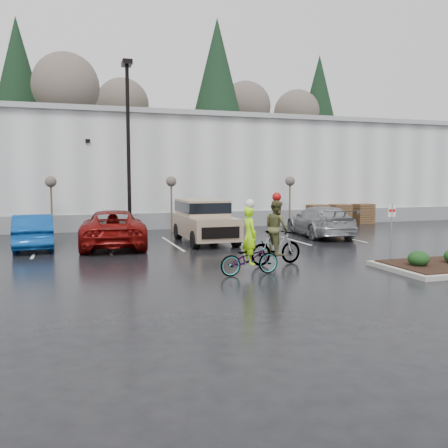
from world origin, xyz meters
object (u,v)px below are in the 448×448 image
object	(u,v)px
car_red	(113,228)
cyclist_olive	(276,239)
lamppost	(128,129)
car_blue	(33,231)
sapling_mid	(171,184)
pallet_stack_b	(340,214)
car_far_silver	(320,221)
sapling_east	(290,184)
fire_lane_sign	(391,226)
suv_tan	(205,221)
pallet_stack_a	(317,215)
cyclist_hivis	(250,252)
pallet_stack_c	(363,214)
sapling_west	(51,185)

from	to	relation	value
car_red	cyclist_olive	bearing A→B (deg)	132.94
lamppost	car_blue	distance (m)	7.64
sapling_mid	pallet_stack_b	world-z (taller)	sapling_mid
car_far_silver	cyclist_olive	distance (m)	8.93
sapling_east	cyclist_olive	bearing A→B (deg)	-117.80
fire_lane_sign	suv_tan	bearing A→B (deg)	121.31
lamppost	fire_lane_sign	xyz separation A→B (m)	(7.80, -11.80, -4.28)
lamppost	car_red	distance (m)	6.43
pallet_stack_a	car_far_silver	xyz separation A→B (m)	(-2.92, -5.57, 0.13)
cyclist_hivis	fire_lane_sign	bearing A→B (deg)	-93.81
sapling_mid	cyclist_hivis	size ratio (longest dim) A/B	1.32
pallet_stack_c	car_far_silver	world-z (taller)	car_far_silver
car_blue	cyclist_hivis	bearing A→B (deg)	126.64
sapling_mid	fire_lane_sign	bearing A→B (deg)	-67.51
pallet_stack_b	car_red	world-z (taller)	car_red
car_blue	pallet_stack_b	bearing A→B (deg)	-167.01
sapling_west	pallet_stack_c	xyz separation A→B (m)	(20.00, 1.00, -2.05)
car_blue	lamppost	bearing A→B (deg)	-145.75
cyclist_olive	sapling_west	bearing A→B (deg)	25.28
sapling_mid	pallet_stack_c	bearing A→B (deg)	4.24
cyclist_olive	sapling_east	bearing A→B (deg)	-37.13
lamppost	cyclist_olive	distance (m)	12.18
car_far_silver	lamppost	bearing A→B (deg)	-12.77
sapling_mid	car_blue	bearing A→B (deg)	-147.25
lamppost	pallet_stack_b	xyz separation A→B (m)	(14.20, 2.00, -5.01)
sapling_west	car_far_silver	size ratio (longest dim) A/B	0.58
sapling_east	cyclist_olive	size ratio (longest dim) A/B	1.24
sapling_east	suv_tan	bearing A→B (deg)	-143.78
pallet_stack_a	car_red	bearing A→B (deg)	-156.29
pallet_stack_a	suv_tan	xyz separation A→B (m)	(-9.41, -6.06, 0.35)
car_blue	fire_lane_sign	bearing A→B (deg)	142.96
suv_tan	sapling_east	bearing A→B (deg)	36.22
sapling_east	car_red	world-z (taller)	sapling_east
car_far_silver	suv_tan	bearing A→B (deg)	11.98
pallet_stack_c	sapling_east	bearing A→B (deg)	-170.54
sapling_west	sapling_east	world-z (taller)	same
lamppost	pallet_stack_c	distance (m)	16.89
pallet_stack_a	sapling_west	bearing A→B (deg)	-176.53
lamppost	pallet_stack_a	distance (m)	13.61
pallet_stack_b	car_red	distance (m)	16.56
pallet_stack_a	car_blue	distance (m)	18.00
sapling_mid	cyclist_hivis	world-z (taller)	sapling_mid
sapling_mid	car_far_silver	xyz separation A→B (m)	(7.08, -4.57, -1.92)
sapling_east	car_far_silver	distance (m)	4.98
pallet_stack_a	cyclist_olive	xyz separation A→B (m)	(-8.56, -12.50, 0.25)
lamppost	fire_lane_sign	size ratio (longest dim) A/B	4.19
sapling_east	suv_tan	xyz separation A→B (m)	(-6.91, -5.06, -1.70)
sapling_west	suv_tan	distance (m)	8.88
cyclist_olive	cyclist_hivis	bearing A→B (deg)	122.51
fire_lane_sign	cyclist_olive	bearing A→B (deg)	161.40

